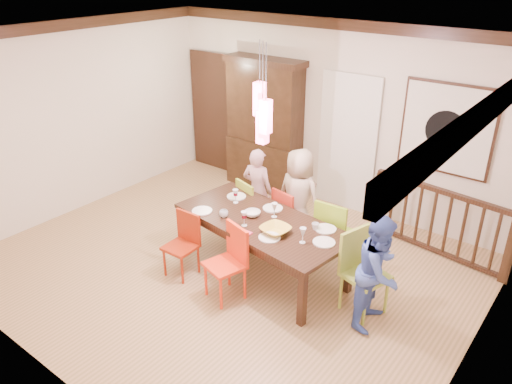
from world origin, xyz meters
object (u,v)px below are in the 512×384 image
Objects in this scene: person_far_left at (257,190)px; person_far_mid at (299,197)px; china_hutch at (264,125)px; chair_end_right at (366,269)px; chair_far_left at (255,203)px; person_end_right at (379,272)px; dining_table at (262,226)px; balustrade at (440,221)px.

person_far_mid is (0.66, 0.07, 0.06)m from person_far_left.
china_hutch is 2.00m from person_far_mid.
chair_end_right is at bearing 151.12° from person_far_left.
chair_far_left is 0.39× the size of china_hutch.
person_end_right is at bearing 152.61° from person_far_mid.
dining_table is at bearing -53.75° from china_hutch.
chair_end_right is 0.44× the size of china_hutch.
dining_table is 1.69× the size of person_far_mid.
person_end_right is at bearing 6.98° from dining_table.
dining_table is 2.39× the size of chair_end_right.
person_far_left is 2.45m from person_end_right.
china_hutch reaches higher than person_far_left.
china_hutch is 1.70× the size of person_end_right.
person_far_mid is 1.88m from person_end_right.
china_hutch reaches higher than chair_end_right.
dining_table is 1.40m from chair_end_right.
balustrade is (0.23, 1.72, -0.07)m from chair_end_right.
chair_far_left is 0.88× the size of chair_end_right.
person_far_mid reaches higher than chair_far_left.
dining_table is at bearing 109.03° from chair_end_right.
person_far_left reaches higher than dining_table.
balustrade is 1.82m from person_end_right.
person_far_left reaches higher than chair_far_left.
person_end_right is (2.24, -0.72, 0.16)m from chair_far_left.
person_far_mid is (0.60, 0.21, 0.20)m from chair_far_left.
dining_table is 0.97m from chair_far_left.
person_far_left reaches higher than balustrade.
chair_far_left is at bearing 21.17° from person_far_mid.
person_end_right is (1.63, -0.92, -0.04)m from person_far_mid.
balustrade is at bearing -6.18° from china_hutch.
person_far_mid is (1.52, -1.23, -0.43)m from china_hutch.
person_far_mid reaches higher than person_end_right.
chair_end_right is 0.49× the size of balustrade.
person_far_left is (-0.71, 0.84, -0.03)m from dining_table.
chair_far_left is 0.68× the size of person_far_left.
dining_table is 0.91m from person_far_mid.
person_far_left is (-2.34, -0.96, 0.14)m from balustrade.
person_far_left is (-2.11, 0.76, 0.07)m from chair_end_right.
chair_far_left is 2.15m from chair_end_right.
balustrade is (2.28, 1.09, 0.00)m from chair_far_left.
person_far_mid is (-0.05, 0.91, 0.03)m from dining_table.
person_end_right reaches higher than person_far_left.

